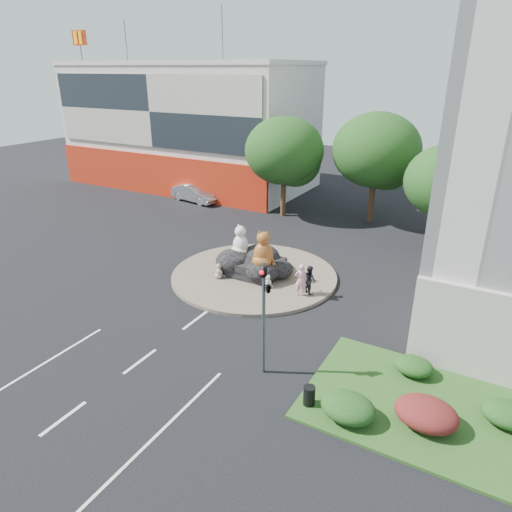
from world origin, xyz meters
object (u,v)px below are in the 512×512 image
(cat_tabby, at_px, (263,248))
(pedestrian_pink, at_px, (301,280))
(parked_car, at_px, (195,193))
(kitten_white, at_px, (268,281))
(cat_white, at_px, (240,240))
(pedestrian_dark, at_px, (309,279))
(kitten_calico, at_px, (219,270))
(litter_bin, at_px, (309,395))

(cat_tabby, xyz_separation_m, pedestrian_pink, (2.70, -0.67, -1.09))
(pedestrian_pink, height_order, parked_car, pedestrian_pink)
(cat_tabby, relative_size, kitten_white, 2.69)
(cat_white, xyz_separation_m, pedestrian_dark, (4.99, -0.93, -1.09))
(parked_car, bearing_deg, cat_tabby, -122.01)
(pedestrian_pink, bearing_deg, parked_car, -68.58)
(kitten_calico, distance_m, litter_bin, 11.72)
(pedestrian_dark, relative_size, parked_car, 0.32)
(pedestrian_pink, xyz_separation_m, pedestrian_dark, (0.30, 0.50, -0.11))
(kitten_calico, relative_size, pedestrian_pink, 0.52)
(kitten_calico, xyz_separation_m, pedestrian_dark, (5.44, 0.83, 0.33))
(kitten_calico, distance_m, kitten_white, 3.16)
(pedestrian_dark, bearing_deg, kitten_white, 45.94)
(parked_car, bearing_deg, cat_white, -124.55)
(cat_tabby, height_order, parked_car, cat_tabby)
(cat_white, xyz_separation_m, parked_car, (-12.12, 11.65, -1.28))
(litter_bin, bearing_deg, pedestrian_pink, 116.45)
(pedestrian_pink, distance_m, parked_car, 21.31)
(cat_tabby, distance_m, litter_bin, 10.86)
(kitten_white, bearing_deg, cat_white, 106.77)
(litter_bin, bearing_deg, kitten_white, 127.26)
(cat_white, xyz_separation_m, cat_tabby, (1.99, -0.76, 0.11))
(parked_car, relative_size, litter_bin, 6.49)
(cat_tabby, xyz_separation_m, pedestrian_dark, (3.00, -0.17, -1.20))
(cat_white, height_order, pedestrian_dark, cat_white)
(cat_white, xyz_separation_m, kitten_calico, (-0.45, -1.76, -1.43))
(pedestrian_pink, bearing_deg, cat_white, -47.61)
(cat_white, relative_size, litter_bin, 2.61)
(kitten_calico, relative_size, parked_car, 0.19)
(cat_white, height_order, kitten_white, cat_white)
(cat_white, bearing_deg, cat_tabby, 4.98)
(pedestrian_pink, relative_size, pedestrian_dark, 1.14)
(cat_white, relative_size, kitten_calico, 2.11)
(parked_car, bearing_deg, pedestrian_pink, -118.56)
(kitten_white, xyz_separation_m, pedestrian_pink, (2.00, 0.07, 0.51))
(parked_car, bearing_deg, kitten_calico, -129.66)
(kitten_calico, bearing_deg, kitten_white, 43.76)
(pedestrian_pink, bearing_deg, litter_bin, 85.74)
(cat_tabby, distance_m, kitten_white, 1.89)
(kitten_white, distance_m, parked_car, 19.81)
(kitten_white, height_order, pedestrian_pink, pedestrian_pink)
(cat_tabby, height_order, litter_bin, cat_tabby)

